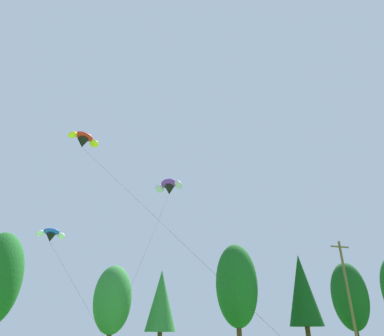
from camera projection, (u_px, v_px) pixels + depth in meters
The scene contains 9 objects.
treeline_tree_e at pixel (113, 299), 40.57m from camera, with size 4.45×4.45×9.82m.
treeline_tree_f at pixel (161, 300), 42.05m from camera, with size 3.70×3.70×9.55m.
treeline_tree_g at pixel (237, 285), 44.66m from camera, with size 5.38×5.38×13.26m.
treeline_tree_h at pixel (302, 289), 44.80m from camera, with size 4.23×4.23×11.97m.
treeline_tree_i at pixel (350, 296), 49.89m from camera, with size 5.04×5.04×11.99m.
utility_pole at pixel (349, 294), 35.55m from camera, with size 2.20×0.26×11.41m.
parafoil_kite_high_purple at pixel (169, 187), 39.25m from camera, with size 7.52×14.50×16.67m.
parafoil_kite_mid_red_yellow at pixel (83, 140), 32.76m from camera, with size 13.52×14.50×17.93m.
parafoil_kite_far_blue_white at pixel (51, 235), 36.98m from camera, with size 7.66×17.22×10.97m.
Camera 1 is at (-5.12, 4.05, 2.00)m, focal length 32.25 mm.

